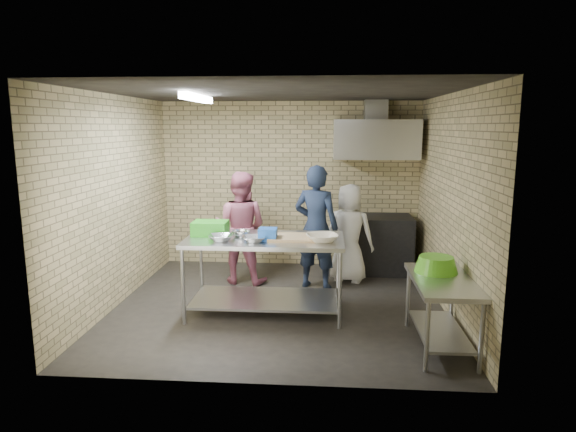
% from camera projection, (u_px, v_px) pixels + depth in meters
% --- Properties ---
extents(floor, '(4.20, 4.20, 0.00)m').
position_uv_depth(floor, '(279.00, 305.00, 6.44)').
color(floor, black).
rests_on(floor, ground).
extents(ceiling, '(4.20, 4.20, 0.00)m').
position_uv_depth(ceiling, '(279.00, 92.00, 5.96)').
color(ceiling, black).
rests_on(ceiling, ground).
extents(back_wall, '(4.20, 0.06, 2.70)m').
position_uv_depth(back_wall, '(290.00, 185.00, 8.16)').
color(back_wall, tan).
rests_on(back_wall, ground).
extents(front_wall, '(4.20, 0.06, 2.70)m').
position_uv_depth(front_wall, '(257.00, 239.00, 4.24)').
color(front_wall, tan).
rests_on(front_wall, ground).
extents(left_wall, '(0.06, 4.00, 2.70)m').
position_uv_depth(left_wall, '(116.00, 201.00, 6.35)').
color(left_wall, tan).
rests_on(left_wall, ground).
extents(right_wall, '(0.06, 4.00, 2.70)m').
position_uv_depth(right_wall, '(450.00, 205.00, 6.05)').
color(right_wall, tan).
rests_on(right_wall, ground).
extents(prep_table, '(1.92, 0.96, 0.96)m').
position_uv_depth(prep_table, '(265.00, 276.00, 6.11)').
color(prep_table, '#B9BCC1').
rests_on(prep_table, floor).
extents(side_counter, '(0.60, 1.20, 0.75)m').
position_uv_depth(side_counter, '(441.00, 313.00, 5.16)').
color(side_counter, silver).
rests_on(side_counter, floor).
extents(stove, '(1.20, 0.70, 0.90)m').
position_uv_depth(stove, '(373.00, 244.00, 7.88)').
color(stove, black).
rests_on(stove, floor).
extents(range_hood, '(1.30, 0.60, 0.60)m').
position_uv_depth(range_hood, '(376.00, 139.00, 7.63)').
color(range_hood, silver).
rests_on(range_hood, back_wall).
extents(hood_duct, '(0.35, 0.30, 0.30)m').
position_uv_depth(hood_duct, '(376.00, 110.00, 7.70)').
color(hood_duct, '#A5A8AD').
rests_on(hood_duct, back_wall).
extents(wall_shelf, '(0.80, 0.20, 0.04)m').
position_uv_depth(wall_shelf, '(393.00, 150.00, 7.83)').
color(wall_shelf, '#3F2B19').
rests_on(wall_shelf, back_wall).
extents(fluorescent_fixture, '(0.10, 1.25, 0.08)m').
position_uv_depth(fluorescent_fixture, '(197.00, 98.00, 6.04)').
color(fluorescent_fixture, white).
rests_on(fluorescent_fixture, ceiling).
extents(green_crate, '(0.43, 0.32, 0.17)m').
position_uv_depth(green_crate, '(210.00, 228.00, 6.18)').
color(green_crate, green).
rests_on(green_crate, prep_table).
extents(blue_tub, '(0.21, 0.21, 0.14)m').
position_uv_depth(blue_tub, '(268.00, 234.00, 5.91)').
color(blue_tub, blue).
rests_on(blue_tub, prep_table).
extents(cutting_board, '(0.59, 0.45, 0.03)m').
position_uv_depth(cutting_board, '(293.00, 237.00, 5.98)').
color(cutting_board, tan).
rests_on(cutting_board, prep_table).
extents(mixing_bowl_a, '(0.36, 0.36, 0.07)m').
position_uv_depth(mixing_bowl_a, '(221.00, 238.00, 5.86)').
color(mixing_bowl_a, '#B2B6B9').
rests_on(mixing_bowl_a, prep_table).
extents(mixing_bowl_b, '(0.27, 0.27, 0.07)m').
position_uv_depth(mixing_bowl_b, '(241.00, 234.00, 6.09)').
color(mixing_bowl_b, silver).
rests_on(mixing_bowl_b, prep_table).
extents(mixing_bowl_c, '(0.33, 0.33, 0.07)m').
position_uv_depth(mixing_bowl_c, '(254.00, 239.00, 5.81)').
color(mixing_bowl_c, silver).
rests_on(mixing_bowl_c, prep_table).
extents(ceramic_bowl, '(0.44, 0.44, 0.09)m').
position_uv_depth(ceramic_bowl, '(322.00, 238.00, 5.82)').
color(ceramic_bowl, beige).
rests_on(ceramic_bowl, prep_table).
extents(green_basin, '(0.46, 0.46, 0.17)m').
position_uv_depth(green_basin, '(436.00, 264.00, 5.33)').
color(green_basin, '#59C626').
rests_on(green_basin, side_counter).
extents(bottle_green, '(0.06, 0.06, 0.15)m').
position_uv_depth(bottle_green, '(403.00, 144.00, 7.80)').
color(bottle_green, green).
rests_on(bottle_green, wall_shelf).
extents(man_navy, '(0.75, 0.60, 1.77)m').
position_uv_depth(man_navy, '(316.00, 227.00, 7.02)').
color(man_navy, '#151E36').
rests_on(man_navy, floor).
extents(woman_pink, '(0.90, 0.75, 1.66)m').
position_uv_depth(woman_pink, '(240.00, 228.00, 7.28)').
color(woman_pink, '#BF6580').
rests_on(woman_pink, floor).
extents(woman_white, '(0.83, 0.66, 1.47)m').
position_uv_depth(woman_white, '(349.00, 233.00, 7.34)').
color(woman_white, white).
rests_on(woman_white, floor).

